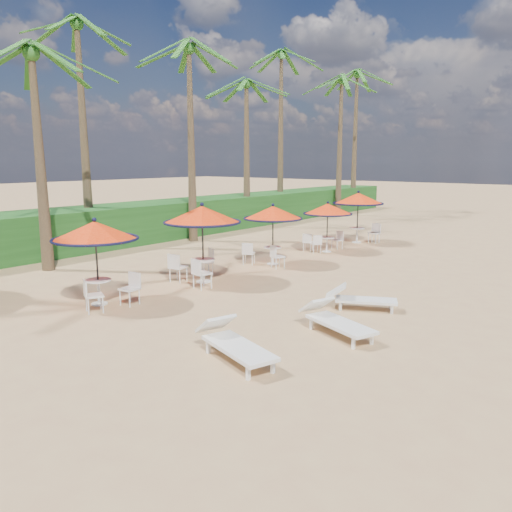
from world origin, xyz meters
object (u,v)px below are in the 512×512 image
at_px(lounger_far, 359,298).
at_px(station_1, 201,224).
at_px(station_2, 272,218).
at_px(station_3, 326,215).
at_px(station_4, 360,203).
at_px(lounger_near, 233,342).
at_px(station_0, 97,239).
at_px(lounger_mid, 334,319).

bearing_deg(lounger_far, station_1, 157.99).
xyz_separation_m(station_1, lounger_far, (5.38, 0.46, -1.58)).
bearing_deg(station_2, station_3, 87.09).
xyz_separation_m(station_4, lounger_near, (4.76, -14.48, -1.54)).
bearing_deg(station_4, station_0, -92.38).
bearing_deg(station_0, lounger_far, 35.37).
distance_m(station_1, lounger_mid, 6.25).
relative_size(station_2, lounger_far, 1.21).
relative_size(station_2, station_4, 0.93).
xyz_separation_m(station_2, station_4, (0.16, 6.71, 0.13)).
relative_size(station_0, station_1, 0.93).
bearing_deg(station_3, station_2, -92.91).
height_order(station_0, lounger_far, station_0).
bearing_deg(station_4, station_1, -91.44).
bearing_deg(lounger_far, station_0, -171.48).
relative_size(station_0, station_2, 1.03).
height_order(station_1, lounger_far, station_1).
height_order(station_2, station_4, station_4).
bearing_deg(lounger_mid, lounger_near, -87.57).
bearing_deg(station_2, station_4, 88.62).
bearing_deg(station_2, lounger_near, -57.62).
distance_m(station_0, station_1, 3.61).
height_order(station_0, lounger_near, station_0).
bearing_deg(station_3, lounger_near, -67.41).
bearing_deg(station_2, lounger_far, -30.81).
xyz_separation_m(station_1, station_4, (0.26, 10.32, 0.01)).
distance_m(station_2, station_4, 6.71).
relative_size(station_1, lounger_near, 1.14).
bearing_deg(station_2, station_1, -91.55).
distance_m(station_1, lounger_near, 6.70).
bearing_deg(lounger_mid, lounger_far, 122.86).
height_order(station_1, lounger_mid, station_1).
relative_size(station_1, lounger_mid, 1.20).
distance_m(station_2, lounger_mid, 7.89).
relative_size(station_1, lounger_far, 1.35).
xyz_separation_m(lounger_near, lounger_far, (0.36, 4.61, -0.05)).
distance_m(station_1, lounger_far, 5.63).
height_order(station_2, lounger_near, station_2).
distance_m(station_4, lounger_near, 15.32).
relative_size(station_0, lounger_mid, 1.11).
xyz_separation_m(station_3, lounger_mid, (5.56, -8.84, -1.25)).
bearing_deg(station_1, lounger_near, -39.63).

